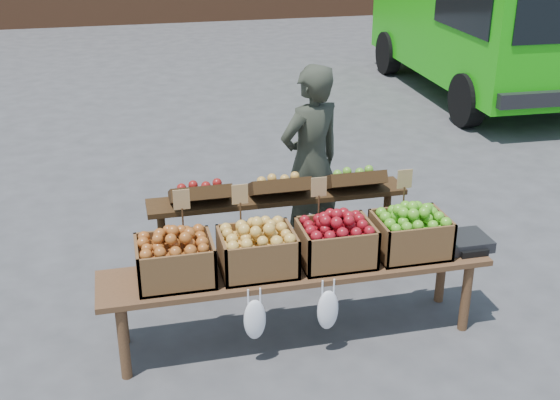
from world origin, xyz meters
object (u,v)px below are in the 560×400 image
object	(u,v)px
back_table	(278,227)
crate_green_apples	(410,235)
vendor	(311,162)
display_bench	(296,301)
crate_golden_apples	(175,261)
crate_red_apples	(336,243)
delivery_van	(487,22)
crate_russet_pears	(257,252)
weighing_scale	(464,241)

from	to	relation	value
back_table	crate_green_apples	distance (m)	1.08
vendor	display_bench	world-z (taller)	vendor
back_table	crate_green_apples	world-z (taller)	back_table
vendor	crate_golden_apples	world-z (taller)	vendor
crate_red_apples	back_table	bearing A→B (deg)	108.16
crate_green_apples	display_bench	bearing A→B (deg)	180.00
vendor	crate_golden_apples	size ratio (longest dim) A/B	3.35
vendor	crate_green_apples	xyz separation A→B (m)	(0.39, -1.23, -0.13)
delivery_van	crate_russet_pears	distance (m)	7.51
display_bench	crate_red_apples	world-z (taller)	crate_red_apples
vendor	weighing_scale	size ratio (longest dim) A/B	4.93
vendor	crate_golden_apples	xyz separation A→B (m)	(-1.26, -1.23, -0.13)
delivery_van	back_table	bearing A→B (deg)	-129.73
crate_russet_pears	weighing_scale	world-z (taller)	crate_russet_pears
delivery_van	crate_red_apples	xyz separation A→B (m)	(-4.23, -5.77, -0.40)
crate_russet_pears	crate_golden_apples	bearing A→B (deg)	180.00
display_bench	weighing_scale	xyz separation A→B (m)	(1.25, 0.00, 0.33)
vendor	crate_green_apples	size ratio (longest dim) A/B	3.35
crate_russet_pears	crate_red_apples	bearing A→B (deg)	0.00
delivery_van	crate_russet_pears	world-z (taller)	delivery_van
delivery_van	crate_golden_apples	size ratio (longest dim) A/B	9.93
weighing_scale	crate_golden_apples	bearing A→B (deg)	180.00
crate_red_apples	weighing_scale	world-z (taller)	crate_red_apples
vendor	delivery_van	bearing A→B (deg)	-154.80
back_table	crate_red_apples	distance (m)	0.78
delivery_van	crate_russet_pears	size ratio (longest dim) A/B	9.93
delivery_van	vendor	size ratio (longest dim) A/B	2.96
crate_russet_pears	crate_red_apples	xyz separation A→B (m)	(0.55, 0.00, 0.00)
crate_golden_apples	crate_green_apples	size ratio (longest dim) A/B	1.00
crate_green_apples	weighing_scale	xyz separation A→B (m)	(0.43, 0.00, -0.10)
crate_green_apples	delivery_van	bearing A→B (deg)	57.46
crate_russet_pears	back_table	bearing A→B (deg)	66.45
crate_golden_apples	back_table	bearing A→B (deg)	39.81
crate_red_apples	weighing_scale	xyz separation A→B (m)	(0.97, 0.00, -0.10)
crate_golden_apples	crate_red_apples	xyz separation A→B (m)	(1.10, 0.00, 0.00)
display_bench	weighing_scale	distance (m)	1.29
delivery_van	crate_golden_apples	distance (m)	7.87
crate_golden_apples	crate_red_apples	world-z (taller)	same
vendor	crate_russet_pears	world-z (taller)	vendor
weighing_scale	delivery_van	bearing A→B (deg)	60.55
crate_russet_pears	crate_green_apples	distance (m)	1.10
crate_red_apples	crate_green_apples	bearing A→B (deg)	0.00
crate_golden_apples	delivery_van	bearing A→B (deg)	47.26
crate_red_apples	crate_green_apples	xyz separation A→B (m)	(0.55, 0.00, 0.00)
display_bench	delivery_van	bearing A→B (deg)	52.01
delivery_van	crate_red_apples	size ratio (longest dim) A/B	9.93
vendor	display_bench	distance (m)	1.42
delivery_van	crate_green_apples	xyz separation A→B (m)	(-3.68, -5.77, -0.40)
vendor	crate_russet_pears	xyz separation A→B (m)	(-0.71, -1.23, -0.13)
display_bench	crate_red_apples	distance (m)	0.51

